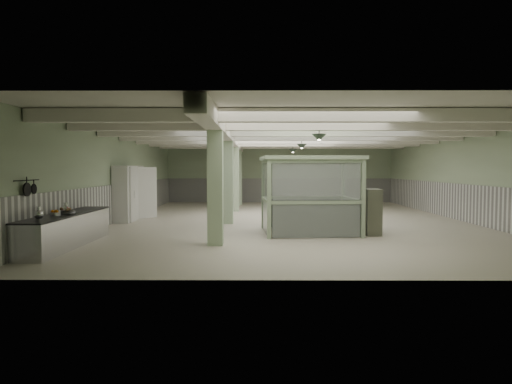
{
  "coord_description": "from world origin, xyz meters",
  "views": [
    {
      "loc": [
        -1.29,
        -18.62,
        2.15
      ],
      "look_at": [
        -1.39,
        -2.49,
        1.3
      ],
      "focal_mm": 32.0,
      "sensor_mm": 36.0,
      "label": 1
    }
  ],
  "objects_px": {
    "walkin_cooler": "(130,192)",
    "guard_booth": "(310,181)",
    "prep_counter": "(67,230)",
    "filing_cabinet": "(372,212)"
  },
  "relations": [
    {
      "from": "walkin_cooler",
      "to": "guard_booth",
      "type": "height_order",
      "value": "guard_booth"
    },
    {
      "from": "guard_booth",
      "to": "filing_cabinet",
      "type": "distance_m",
      "value": 2.24
    },
    {
      "from": "walkin_cooler",
      "to": "prep_counter",
      "type": "bearing_deg",
      "value": -89.24
    },
    {
      "from": "walkin_cooler",
      "to": "guard_booth",
      "type": "xyz_separation_m",
      "value": [
        7.01,
        -3.66,
        0.58
      ]
    },
    {
      "from": "filing_cabinet",
      "to": "guard_booth",
      "type": "bearing_deg",
      "value": 165.6
    },
    {
      "from": "guard_booth",
      "to": "prep_counter",
      "type": "bearing_deg",
      "value": -162.41
    },
    {
      "from": "prep_counter",
      "to": "guard_booth",
      "type": "xyz_separation_m",
      "value": [
        6.93,
        2.69,
        1.26
      ]
    },
    {
      "from": "prep_counter",
      "to": "walkin_cooler",
      "type": "relative_size",
      "value": 1.83
    },
    {
      "from": "prep_counter",
      "to": "filing_cabinet",
      "type": "relative_size",
      "value": 3.09
    },
    {
      "from": "filing_cabinet",
      "to": "walkin_cooler",
      "type": "bearing_deg",
      "value": 154.55
    }
  ]
}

